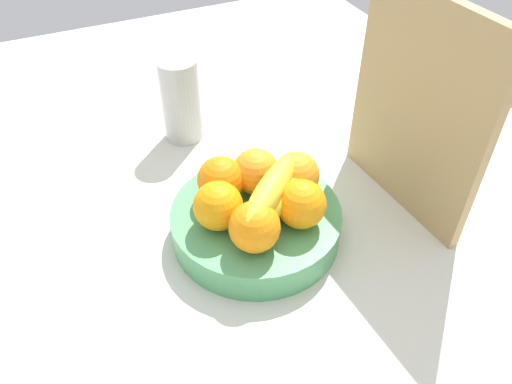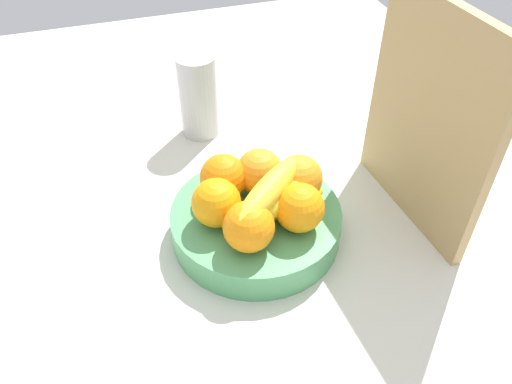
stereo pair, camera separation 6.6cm
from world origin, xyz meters
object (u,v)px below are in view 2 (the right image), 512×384
Objects in this scene: orange_back_left at (299,208)px; thermos_tumbler at (198,96)px; banana_bunch at (272,200)px; cutting_board at (428,121)px; orange_center at (249,227)px; orange_top_stack at (259,172)px; orange_front_left at (223,177)px; orange_back_right at (299,178)px; fruit_bowl at (256,223)px; orange_front_right at (216,203)px.

thermos_tumbler is at bearing -169.50° from orange_back_left.
banana_bunch is 26.54cm from cutting_board.
orange_center is 12.50cm from orange_top_stack.
banana_bunch is at bearing 34.40° from orange_front_left.
orange_center is 38.10cm from thermos_tumbler.
banana_bunch reaches higher than orange_back_right.
orange_center is (6.55, -3.25, 6.44)cm from fruit_bowl.
banana_bunch is (2.55, 8.05, 0.41)cm from orange_front_right.
orange_center and orange_back_left have the same top height.
fruit_bowl is at bearing 3.01° from thermos_tumbler.
cutting_board is (1.85, 33.19, 8.91)cm from orange_front_right.
orange_back_left is 23.64cm from cutting_board.
orange_top_stack is (-4.97, 8.51, 0.00)cm from orange_front_right.
orange_back_left is (5.14, 5.14, 6.44)cm from fruit_bowl.
orange_back_right is (-6.36, 2.47, 0.00)cm from orange_back_left.
orange_front_left is at bearing -145.60° from banana_bunch.
orange_front_left is at bearing -139.22° from orange_back_left.
banana_bunch reaches higher than orange_center.
orange_center is 8.50cm from orange_back_left.
orange_front_left is 0.41× the size of banana_bunch.
orange_front_left is 1.00× the size of orange_back_left.
orange_back_right is at bearing 124.06° from banana_bunch.
orange_back_right is (-1.45, 13.97, 0.00)cm from orange_front_right.
thermos_tumbler reaches higher than orange_back_right.
cutting_board is at bearing 74.55° from orange_top_stack.
orange_front_left is 13.63cm from orange_back_left.
fruit_bowl is 9.06cm from orange_front_right.
orange_back_left is 0.21× the size of cutting_board.
fruit_bowl is at bearing -24.31° from orange_top_stack.
cutting_board is (6.82, 24.68, 8.91)cm from orange_top_stack.
orange_front_right is at bearing -107.57° from banana_bunch.
fruit_bowl is at bearing -97.41° from cutting_board.
orange_back_right is at bearing 17.00° from thermos_tumbler.
orange_back_right is 6.50cm from orange_top_stack.
cutting_board is at bearing 98.44° from orange_center.
cutting_board reaches higher than banana_bunch.
orange_back_left is at bearing 55.66° from banana_bunch.
orange_front_right is 9.85cm from orange_top_stack.
orange_back_right is 31.69cm from thermos_tumbler.
cutting_board reaches higher than orange_back_right.
banana_bunch is (2.79, 1.69, 6.85)cm from fruit_bowl.
cutting_board is at bearing 40.28° from thermos_tumbler.
orange_front_left is 1.00× the size of orange_top_stack.
orange_front_left is at bearing -109.20° from orange_back_right.
orange_back_right is 0.21× the size of cutting_board.
cutting_board is (7.26, 30.59, 8.91)cm from orange_front_left.
banana_bunch is at bearing -124.34° from orange_back_left.
orange_top_stack is at bearing 154.47° from orange_center.
cutting_board is (-0.70, 25.14, 8.50)cm from banana_bunch.
fruit_bowl is 3.61× the size of orange_front_left.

